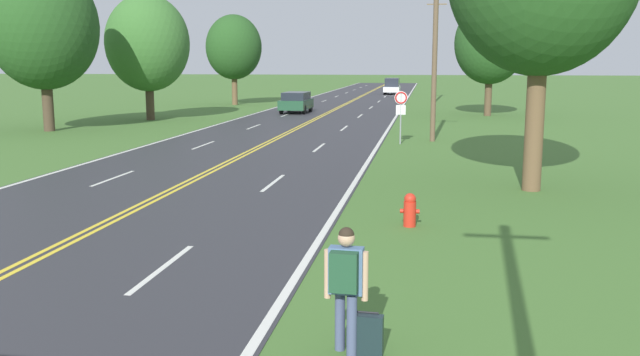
% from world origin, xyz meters
% --- Properties ---
extents(hitchhiker_person, '(0.57, 0.42, 1.68)m').
position_xyz_m(hitchhiker_person, '(6.43, 4.37, 1.03)').
color(hitchhiker_person, '#475175').
rests_on(hitchhiker_person, ground).
extents(suitcase, '(0.41, 0.18, 0.59)m').
position_xyz_m(suitcase, '(6.72, 4.38, 0.27)').
color(suitcase, '#19282D').
rests_on(suitcase, ground).
extents(fire_hydrant, '(0.45, 0.29, 0.78)m').
position_xyz_m(fire_hydrant, '(7.05, 11.49, 0.40)').
color(fire_hydrant, red).
rests_on(fire_hydrant, ground).
extents(traffic_sign, '(0.60, 0.10, 2.43)m').
position_xyz_m(traffic_sign, '(6.16, 27.40, 1.83)').
color(traffic_sign, gray).
rests_on(traffic_sign, ground).
extents(utility_pole_midground, '(1.80, 0.24, 7.78)m').
position_xyz_m(utility_pole_midground, '(7.63, 28.83, 4.04)').
color(utility_pole_midground, brown).
rests_on(utility_pole_midground, ground).
extents(utility_pole_far, '(1.80, 0.24, 9.56)m').
position_xyz_m(utility_pole_far, '(7.89, 60.61, 4.94)').
color(utility_pole_far, brown).
rests_on(utility_pole_far, ground).
extents(tree_left_verge, '(5.36, 5.36, 8.03)m').
position_xyz_m(tree_left_verge, '(-10.56, 38.14, 4.93)').
color(tree_left_verge, '#473828').
rests_on(tree_left_verge, ground).
extents(tree_behind_sign, '(4.89, 4.89, 7.85)m').
position_xyz_m(tree_behind_sign, '(-9.62, 54.54, 5.02)').
color(tree_behind_sign, brown).
rests_on(tree_behind_sign, ground).
extents(tree_mid_treeline, '(4.94, 4.94, 7.89)m').
position_xyz_m(tree_mid_treeline, '(11.53, 45.28, 5.03)').
color(tree_mid_treeline, brown).
rests_on(tree_mid_treeline, ground).
extents(tree_far_back, '(5.87, 5.87, 9.00)m').
position_xyz_m(tree_far_back, '(-13.16, 30.42, 5.61)').
color(tree_far_back, '#473828').
rests_on(tree_far_back, ground).
extents(car_dark_green_suv_approaching, '(1.94, 4.19, 1.55)m').
position_xyz_m(car_dark_green_suv_approaching, '(-2.35, 45.82, 0.83)').
color(car_dark_green_suv_approaching, black).
rests_on(car_dark_green_suv_approaching, ground).
extents(car_white_van_mid_near, '(1.82, 4.51, 1.88)m').
position_xyz_m(car_white_van_mid_near, '(3.09, 76.74, 0.98)').
color(car_white_van_mid_near, black).
rests_on(car_white_van_mid_near, ground).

